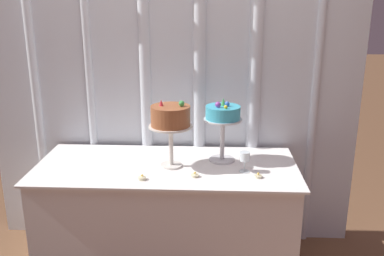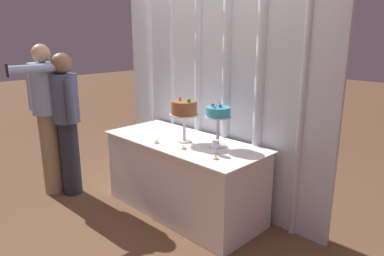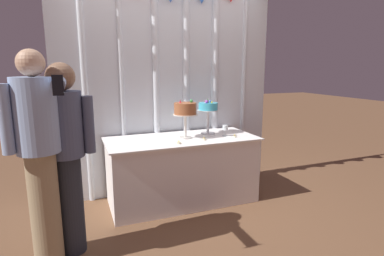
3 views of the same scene
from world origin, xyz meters
name	(u,v)px [view 1 (image 1 of 3)]	position (x,y,z in m)	size (l,w,h in m)	color
draped_curtain	(174,47)	(0.02, 0.51, 1.46)	(2.65, 0.17, 2.75)	silver
cake_table	(167,217)	(0.00, 0.10, 0.37)	(1.67, 0.73, 0.75)	white
cake_display_nearleft	(171,119)	(0.03, 0.08, 1.06)	(0.27, 0.27, 0.43)	silver
cake_display_nearright	(223,117)	(0.36, 0.19, 1.04)	(0.25, 0.25, 0.42)	silver
wine_glass	(245,158)	(0.49, 0.01, 0.84)	(0.06, 0.06, 0.13)	silver
tealight_far_left	(142,178)	(-0.12, -0.14, 0.76)	(0.05, 0.05, 0.04)	beige
tealight_near_left	(195,175)	(0.19, -0.08, 0.76)	(0.05, 0.05, 0.03)	beige
tealight_near_right	(258,176)	(0.57, -0.07, 0.76)	(0.05, 0.05, 0.03)	beige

